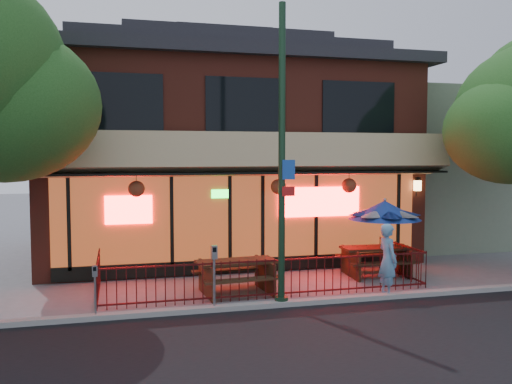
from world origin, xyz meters
TOP-DOWN VIEW (x-y plane):
  - ground at (0.00, 0.00)m, footprint 80.00×80.00m
  - curb at (0.00, -0.50)m, footprint 80.00×0.25m
  - restaurant_building at (0.00, 7.11)m, footprint 12.96×9.49m
  - neighbor_building at (9.00, 7.70)m, footprint 6.00×7.00m
  - patio_fence at (0.00, 0.50)m, footprint 8.44×2.62m
  - street_light at (0.00, -0.40)m, footprint 0.43×0.32m
  - picnic_table_left at (-0.80, 0.90)m, footprint 2.13×1.70m
  - picnic_table_right at (3.60, 1.88)m, footprint 2.09×1.66m
  - patio_umbrella at (3.60, 1.40)m, footprint 2.03×2.03m
  - pedestrian at (2.81, -0.29)m, footprint 0.46×0.68m
  - parking_meter_near at (-1.61, -0.48)m, footprint 0.14×0.13m
  - parking_meter_far at (-4.20, -0.48)m, footprint 0.12×0.10m

SIDE VIEW (x-z plane):
  - ground at x=0.00m, z-range 0.00..0.00m
  - curb at x=0.00m, z-range 0.00..0.12m
  - picnic_table_right at x=3.60m, z-range 0.13..0.99m
  - picnic_table_left at x=-0.80m, z-range 0.13..0.99m
  - patio_fence at x=0.00m, z-range 0.13..1.13m
  - parking_meter_far at x=-4.20m, z-range 0.21..1.39m
  - pedestrian at x=2.81m, z-range 0.00..1.83m
  - parking_meter_near at x=-1.61m, z-range 0.27..1.77m
  - patio_umbrella at x=3.60m, z-range 0.82..3.14m
  - neighbor_building at x=9.00m, z-range 0.00..6.00m
  - street_light at x=0.00m, z-range -0.35..6.65m
  - restaurant_building at x=0.00m, z-range 0.10..8.15m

